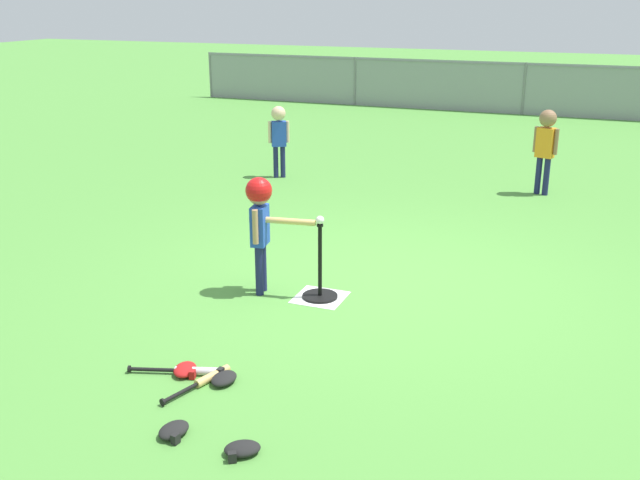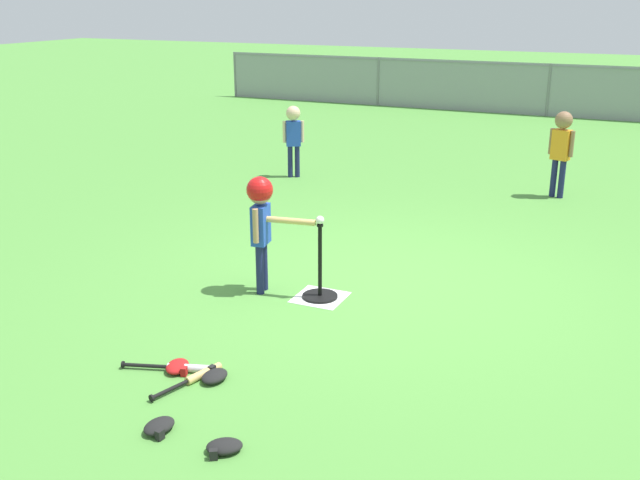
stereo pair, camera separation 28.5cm
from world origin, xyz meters
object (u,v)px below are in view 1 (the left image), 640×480
(spare_bat_wood, at_px, (206,380))
(glove_tossed_aside, at_px, (185,370))
(glove_near_bats, at_px, (174,430))
(baseball_on_tee, at_px, (320,220))
(batter_child, at_px, (260,212))
(fielder_deep_left, at_px, (279,132))
(fielder_near_left, at_px, (546,141))
(spare_bat_silver, at_px, (189,371))
(batting_tee, at_px, (320,286))
(glove_by_plate, at_px, (242,449))
(glove_outfield_drop, at_px, (224,378))

(spare_bat_wood, distance_m, glove_tossed_aside, 0.21)
(spare_bat_wood, height_order, glove_near_bats, glove_near_bats)
(baseball_on_tee, relative_size, batter_child, 0.07)
(batter_child, xyz_separation_m, fielder_deep_left, (-1.70, 4.10, -0.09))
(batter_child, height_order, fielder_near_left, fielder_near_left)
(spare_bat_wood, bearing_deg, spare_bat_silver, 159.88)
(batting_tee, bearing_deg, glove_by_plate, -79.57)
(baseball_on_tee, distance_m, fielder_deep_left, 4.60)
(baseball_on_tee, bearing_deg, glove_outfield_drop, -92.46)
(batter_child, bearing_deg, glove_outfield_drop, -73.70)
(fielder_near_left, xyz_separation_m, spare_bat_silver, (-1.86, -6.11, -0.71))
(fielder_deep_left, bearing_deg, spare_bat_silver, -71.76)
(glove_by_plate, distance_m, glove_near_bats, 0.49)
(spare_bat_wood, xyz_separation_m, glove_by_plate, (0.62, -0.65, 0.01))
(spare_bat_silver, distance_m, glove_tossed_aside, 0.03)
(batting_tee, relative_size, glove_near_bats, 2.87)
(fielder_near_left, bearing_deg, batting_tee, -108.55)
(fielder_near_left, distance_m, spare_bat_wood, 6.44)
(glove_by_plate, height_order, glove_tossed_aside, same)
(batting_tee, relative_size, glove_outfield_drop, 3.01)
(fielder_near_left, distance_m, fielder_deep_left, 3.75)
(fielder_deep_left, xyz_separation_m, glove_near_bats, (2.19, -6.38, -0.65))
(glove_by_plate, xyz_separation_m, glove_near_bats, (-0.48, 0.02, 0.00))
(glove_tossed_aside, bearing_deg, glove_outfield_drop, -1.17)
(fielder_deep_left, height_order, spare_bat_silver, fielder_deep_left)
(batting_tee, distance_m, batter_child, 0.86)
(batter_child, xyz_separation_m, fielder_near_left, (2.03, 4.53, -0.03))
(fielder_deep_left, relative_size, glove_near_bats, 4.36)
(batter_child, relative_size, glove_tossed_aside, 4.26)
(fielder_near_left, height_order, glove_tossed_aside, fielder_near_left)
(batting_tee, xyz_separation_m, glove_near_bats, (-0.05, -2.36, -0.08))
(spare_bat_silver, bearing_deg, glove_near_bats, -65.53)
(spare_bat_silver, height_order, glove_by_plate, glove_by_plate)
(baseball_on_tee, bearing_deg, fielder_near_left, 71.45)
(fielder_deep_left, distance_m, glove_by_plate, 6.97)
(batter_child, relative_size, fielder_deep_left, 1.03)
(glove_outfield_drop, bearing_deg, fielder_deep_left, 110.83)
(baseball_on_tee, relative_size, spare_bat_silver, 0.11)
(baseball_on_tee, bearing_deg, glove_tossed_aside, -103.17)
(batting_tee, height_order, glove_near_bats, batting_tee)
(glove_near_bats, distance_m, glove_tossed_aside, 0.78)
(batting_tee, distance_m, baseball_on_tee, 0.62)
(glove_outfield_drop, bearing_deg, glove_near_bats, -87.90)
(baseball_on_tee, distance_m, batter_child, 0.54)
(spare_bat_wood, bearing_deg, fielder_near_left, 74.79)
(batter_child, height_order, glove_tossed_aside, batter_child)
(batter_child, distance_m, glove_tossed_aside, 1.75)
(fielder_near_left, relative_size, spare_bat_wood, 1.93)
(baseball_on_tee, distance_m, glove_tossed_aside, 1.85)
(baseball_on_tee, xyz_separation_m, glove_by_plate, (0.44, -2.38, -0.70))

